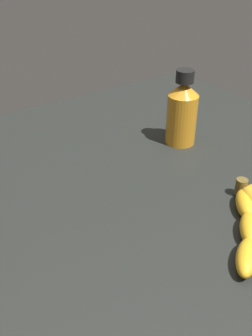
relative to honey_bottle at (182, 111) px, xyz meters
The scene contains 2 objects.
ground_plane 19.59cm from the honey_bottle, ahead, with size 98.29×76.78×4.95cm, color black.
honey_bottle is the anchor object (origin of this frame).
Camera 1 is at (34.84, 50.84, 39.16)cm, focal length 40.38 mm.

